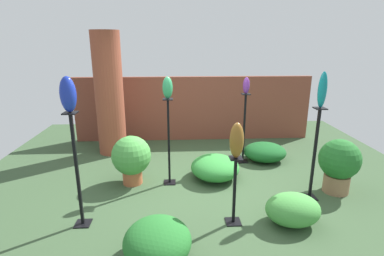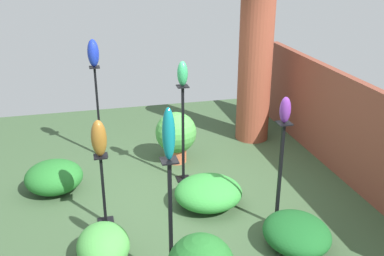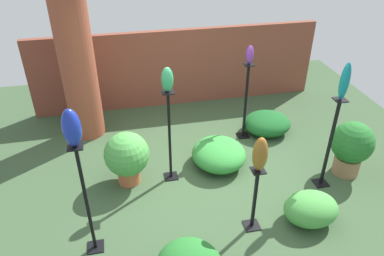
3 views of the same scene
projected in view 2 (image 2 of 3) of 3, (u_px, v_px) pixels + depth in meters
name	position (u px, v px, depth m)	size (l,w,h in m)	color
ground_plane	(183.00, 198.00, 6.21)	(8.00, 8.00, 0.00)	#385133
brick_wall_back	(350.00, 131.00, 6.47)	(5.60, 0.12, 1.53)	brown
brick_pillar	(255.00, 70.00, 7.72)	(0.58, 0.58, 2.53)	brown
pedestal_bronze	(104.00, 193.00, 5.51)	(0.20, 0.20, 0.93)	black
pedestal_cobalt	(98.00, 116.00, 7.21)	(0.20, 0.20, 1.52)	black
pedestal_teal	(171.00, 230.00, 4.39)	(0.20, 0.20, 1.42)	black
pedestal_jade	(183.00, 138.00, 6.47)	(0.20, 0.20, 1.45)	black
pedestal_violet	(279.00, 180.00, 5.38)	(0.20, 0.20, 1.37)	black
art_vase_bronze	(99.00, 138.00, 5.24)	(0.18, 0.18, 0.45)	brown
art_vase_cobalt	(93.00, 53.00, 6.83)	(0.19, 0.18, 0.43)	#192D9E
art_vase_teal	(169.00, 134.00, 4.01)	(0.12, 0.12, 0.51)	#0F727A
art_vase_jade	(183.00, 74.00, 6.11)	(0.16, 0.15, 0.35)	#2D9356
art_vase_violet	(285.00, 110.00, 5.04)	(0.13, 0.13, 0.31)	#6B2D8C
potted_plant_back_center	(176.00, 134.00, 7.11)	(0.65, 0.65, 0.83)	#B25B38
foliage_bed_east	(208.00, 192.00, 5.97)	(0.85, 0.91, 0.39)	#338C38
foliage_bed_west	(103.00, 245.00, 4.89)	(0.72, 0.58, 0.42)	#479942
foliage_bed_center	(54.00, 177.00, 6.31)	(0.75, 0.80, 0.45)	#236B28
foliage_bed_rear	(297.00, 233.00, 5.15)	(0.85, 0.77, 0.36)	#195923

